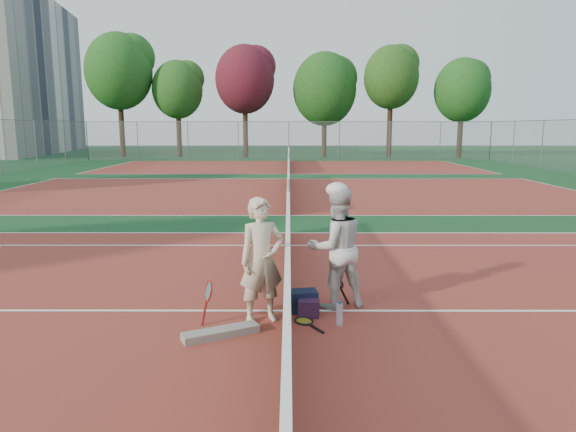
{
  "coord_description": "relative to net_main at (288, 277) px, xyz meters",
  "views": [
    {
      "loc": [
        0.02,
        -7.04,
        2.62
      ],
      "look_at": [
        0.0,
        1.94,
        1.05
      ],
      "focal_mm": 32.0,
      "sensor_mm": 36.0,
      "label": 1
    }
  ],
  "objects": [
    {
      "name": "ground",
      "position": [
        0.0,
        0.0,
        -0.51
      ],
      "size": [
        130.0,
        130.0,
        0.0
      ],
      "primitive_type": "plane",
      "color": "#103B1B",
      "rests_on": "ground"
    },
    {
      "name": "court_main",
      "position": [
        0.0,
        0.0,
        -0.51
      ],
      "size": [
        23.77,
        10.97,
        0.01
      ],
      "primitive_type": "cube",
      "color": "maroon",
      "rests_on": "ground"
    },
    {
      "name": "court_far_a",
      "position": [
        0.0,
        13.5,
        -0.51
      ],
      "size": [
        23.77,
        10.97,
        0.01
      ],
      "primitive_type": "cube",
      "color": "maroon",
      "rests_on": "ground"
    },
    {
      "name": "court_far_b",
      "position": [
        0.0,
        27.0,
        -0.51
      ],
      "size": [
        23.77,
        10.97,
        0.01
      ],
      "primitive_type": "cube",
      "color": "maroon",
      "rests_on": "ground"
    },
    {
      "name": "net_main",
      "position": [
        0.0,
        0.0,
        0.0
      ],
      "size": [
        0.1,
        10.98,
        1.02
      ],
      "primitive_type": null,
      "color": "black",
      "rests_on": "ground"
    },
    {
      "name": "net_far_a",
      "position": [
        0.0,
        13.5,
        0.0
      ],
      "size": [
        0.1,
        10.98,
        1.02
      ],
      "primitive_type": null,
      "color": "black",
      "rests_on": "ground"
    },
    {
      "name": "net_far_b",
      "position": [
        0.0,
        27.0,
        0.0
      ],
      "size": [
        0.1,
        10.98,
        1.02
      ],
      "primitive_type": null,
      "color": "black",
      "rests_on": "ground"
    },
    {
      "name": "fence_back",
      "position": [
        0.0,
        34.0,
        0.99
      ],
      "size": [
        32.0,
        0.06,
        3.0
      ],
      "primitive_type": null,
      "color": "slate",
      "rests_on": "ground"
    },
    {
      "name": "player_a",
      "position": [
        -0.35,
        -0.37,
        0.34
      ],
      "size": [
        0.73,
        0.62,
        1.7
      ],
      "primitive_type": "imported",
      "rotation": [
        0.0,
        0.0,
        0.42
      ],
      "color": "beige",
      "rests_on": "ground"
    },
    {
      "name": "player_b",
      "position": [
        0.7,
        0.2,
        0.38
      ],
      "size": [
        1.03,
        0.91,
        1.78
      ],
      "primitive_type": "imported",
      "rotation": [
        0.0,
        0.0,
        3.46
      ],
      "color": "silver",
      "rests_on": "ground"
    },
    {
      "name": "racket_red",
      "position": [
        -1.06,
        -0.5,
        -0.21
      ],
      "size": [
        0.26,
        0.31,
        0.59
      ],
      "primitive_type": null,
      "rotation": [
        0.0,
        0.0,
        0.45
      ],
      "color": "maroon",
      "rests_on": "ground"
    },
    {
      "name": "racket_black_held",
      "position": [
        0.71,
        0.15,
        -0.24
      ],
      "size": [
        0.42,
        0.41,
        0.54
      ],
      "primitive_type": null,
      "rotation": [
        0.0,
        0.0,
        3.75
      ],
      "color": "black",
      "rests_on": "ground"
    },
    {
      "name": "racket_spare",
      "position": [
        0.22,
        -0.43,
        -0.49
      ],
      "size": [
        0.54,
        0.65,
        0.03
      ],
      "primitive_type": null,
      "rotation": [
        0.0,
        0.0,
        2.12
      ],
      "color": "black",
      "rests_on": "ground"
    },
    {
      "name": "sports_bag_navy",
      "position": [
        0.23,
        0.01,
        -0.36
      ],
      "size": [
        0.42,
        0.32,
        0.3
      ],
      "primitive_type": "cube",
      "rotation": [
        0.0,
        0.0,
        0.17
      ],
      "color": "black",
      "rests_on": "ground"
    },
    {
      "name": "sports_bag_purple",
      "position": [
        0.29,
        -0.22,
        -0.39
      ],
      "size": [
        0.31,
        0.23,
        0.24
      ],
      "primitive_type": "cube",
      "rotation": [
        0.0,
        0.0,
        -0.09
      ],
      "color": "#26102B",
      "rests_on": "ground"
    },
    {
      "name": "net_cover_canvas",
      "position": [
        -0.84,
        -0.92,
        -0.46
      ],
      "size": [
        0.98,
        0.64,
        0.1
      ],
      "primitive_type": "cube",
      "rotation": [
        0.0,
        0.0,
        0.46
      ],
      "color": "slate",
      "rests_on": "ground"
    },
    {
      "name": "water_bottle",
      "position": [
        0.69,
        -0.55,
        -0.36
      ],
      "size": [
        0.09,
        0.09,
        0.3
      ],
      "primitive_type": "cylinder",
      "color": "#C9E0FF",
      "rests_on": "ground"
    },
    {
      "name": "tree_back_0",
      "position": [
        -14.29,
        37.41,
        6.65
      ],
      "size": [
        5.56,
        5.56,
        10.38
      ],
      "color": "#382314",
      "rests_on": "ground"
    },
    {
      "name": "tree_back_1",
      "position": [
        -9.53,
        38.01,
        5.19
      ],
      "size": [
        4.29,
        4.29,
        8.2
      ],
      "color": "#382314",
      "rests_on": "ground"
    },
    {
      "name": "tree_back_maroon",
      "position": [
        -3.71,
        37.53,
        6.0
      ],
      "size": [
        5.0,
        5.0,
        9.41
      ],
      "color": "#382314",
      "rests_on": "ground"
    },
    {
      "name": "tree_back_3",
      "position": [
        3.07,
        37.96,
        5.24
      ],
      "size": [
        5.41,
        5.41,
        8.88
      ],
      "color": "#382314",
      "rests_on": "ground"
    },
    {
      "name": "tree_back_4",
      "position": [
        8.54,
        37.05,
        6.12
      ],
      "size": [
        4.56,
        4.56,
        9.29
      ],
      "color": "#382314",
      "rests_on": "ground"
    },
    {
      "name": "tree_back_5",
      "position": [
        14.47,
        36.84,
        5.07
      ],
      "size": [
        4.61,
        4.61,
        8.25
      ],
      "color": "#382314",
      "rests_on": "ground"
    }
  ]
}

